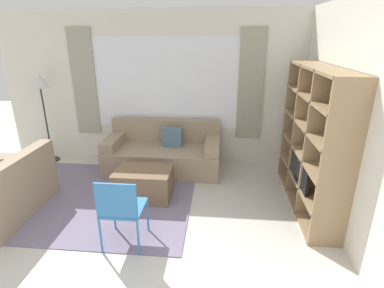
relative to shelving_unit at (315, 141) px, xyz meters
name	(u,v)px	position (x,y,z in m)	size (l,w,h in m)	color
wall_back	(166,89)	(-2.25, 1.45, 0.41)	(6.04, 0.11, 2.70)	silver
wall_right	(341,115)	(0.20, -0.18, 0.41)	(0.07, 4.41, 2.70)	silver
area_rug	(100,198)	(-3.00, -0.15, -0.94)	(2.71, 2.29, 0.01)	slate
shelving_unit	(315,141)	(0.00, 0.00, 0.00)	(0.39, 1.94, 1.91)	#232328
couch_main	(164,153)	(-2.24, 0.96, -0.64)	(1.96, 0.91, 0.84)	gray
ottoman	(144,184)	(-2.35, -0.05, -0.72)	(0.81, 0.58, 0.44)	brown
floor_lamp	(40,87)	(-4.45, 1.14, 0.46)	(0.30, 0.30, 1.65)	black
folding_chair	(121,207)	(-2.31, -1.17, -0.42)	(0.44, 0.46, 0.86)	#3375B7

